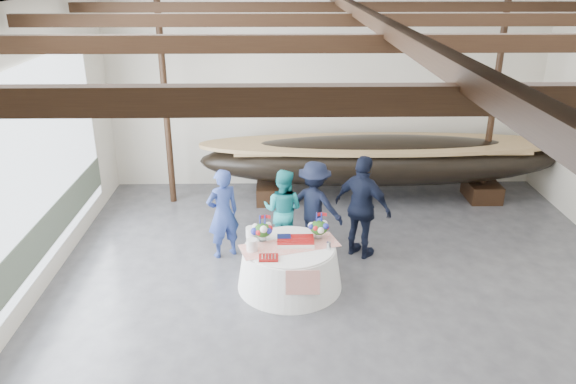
{
  "coord_description": "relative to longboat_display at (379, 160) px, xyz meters",
  "views": [
    {
      "loc": [
        -1.14,
        -6.79,
        5.01
      ],
      "look_at": [
        -0.95,
        2.7,
        1.12
      ],
      "focal_mm": 35.0,
      "sensor_mm": 36.0,
      "label": 1
    }
  ],
  "objects": [
    {
      "name": "guest_man_right",
      "position": [
        -0.75,
        -2.61,
        0.01
      ],
      "size": [
        1.17,
        1.08,
        1.92
      ],
      "primitive_type": "imported",
      "rotation": [
        0.0,
        0.0,
        2.45
      ],
      "color": "black",
      "rests_on": "ground"
    },
    {
      "name": "banquet_table",
      "position": [
        -2.08,
        -3.64,
        -0.58
      ],
      "size": [
        1.73,
        1.73,
        0.75
      ],
      "color": "white",
      "rests_on": "ground"
    },
    {
      "name": "wall_back",
      "position": [
        -1.12,
        1.05,
        1.3
      ],
      "size": [
        10.0,
        0.02,
        4.5
      ],
      "primitive_type": "cube",
      "color": "silver",
      "rests_on": "ground"
    },
    {
      "name": "pavilion_structure",
      "position": [
        -1.12,
        -4.1,
        3.05
      ],
      "size": [
        9.8,
        11.76,
        4.5
      ],
      "color": "black",
      "rests_on": "ground"
    },
    {
      "name": "longboat_display",
      "position": [
        0.0,
        0.0,
        0.0
      ],
      "size": [
        7.96,
        1.59,
        1.49
      ],
      "color": "black",
      "rests_on": "ground"
    },
    {
      "name": "tabletop_items",
      "position": [
        -2.12,
        -3.49,
        -0.06
      ],
      "size": [
        1.69,
        1.03,
        0.4
      ],
      "color": "red",
      "rests_on": "banquet_table"
    },
    {
      "name": "guest_woman_teal",
      "position": [
        -2.17,
        -2.31,
        -0.17
      ],
      "size": [
        0.92,
        0.81,
        1.57
      ],
      "primitive_type": "imported",
      "rotation": [
        0.0,
        0.0,
        2.81
      ],
      "color": "teal",
      "rests_on": "ground"
    },
    {
      "name": "floor",
      "position": [
        -1.12,
        -4.95,
        -0.95
      ],
      "size": [
        10.0,
        12.0,
        0.01
      ],
      "primitive_type": "cube",
      "color": "#3D3D42",
      "rests_on": "ground"
    },
    {
      "name": "guest_man_left",
      "position": [
        -1.59,
        -2.24,
        -0.11
      ],
      "size": [
        1.26,
        1.05,
        1.69
      ],
      "primitive_type": "imported",
      "rotation": [
        0.0,
        0.0,
        2.68
      ],
      "color": "black",
      "rests_on": "ground"
    },
    {
      "name": "guest_woman_blue",
      "position": [
        -3.25,
        -2.56,
        -0.11
      ],
      "size": [
        0.73,
        0.65,
        1.68
      ],
      "primitive_type": "imported",
      "rotation": [
        0.0,
        0.0,
        3.65
      ],
      "color": "navy",
      "rests_on": "ground"
    },
    {
      "name": "ceiling",
      "position": [
        -1.12,
        -4.95,
        3.55
      ],
      "size": [
        10.0,
        12.0,
        0.01
      ],
      "primitive_type": "cube",
      "color": "white",
      "rests_on": "wall_back"
    },
    {
      "name": "open_bay",
      "position": [
        -6.07,
        -3.95,
        0.87
      ],
      "size": [
        0.03,
        7.0,
        3.2
      ],
      "color": "silver",
      "rests_on": "ground"
    }
  ]
}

